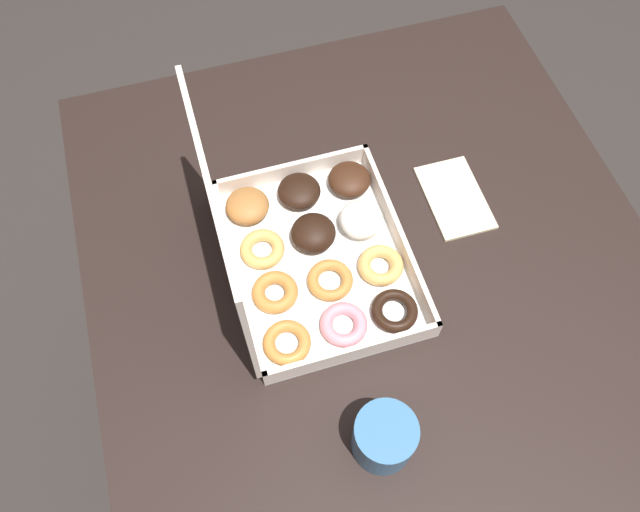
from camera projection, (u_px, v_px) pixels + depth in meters
ground_plane at (350, 391)px, 1.70m from camera, size 8.00×8.00×0.00m
dining_table at (366, 286)px, 1.12m from camera, size 0.97×0.92×0.78m
donut_box at (301, 244)px, 0.97m from camera, size 0.35×0.28×0.30m
coffee_mug at (384, 437)px, 0.84m from camera, size 0.09×0.09×0.09m
paper_napkin at (455, 198)px, 1.07m from camera, size 0.15×0.10×0.01m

